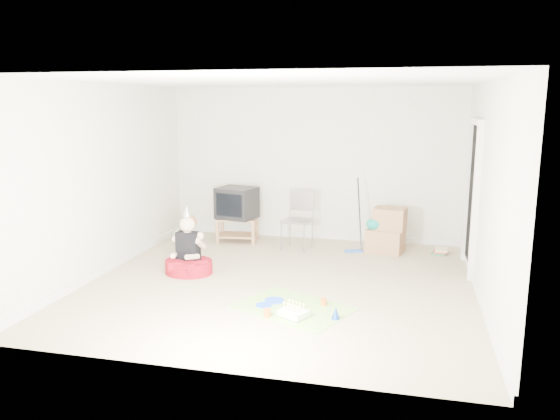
% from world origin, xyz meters
% --- Properties ---
extents(ground, '(5.00, 5.00, 0.00)m').
position_xyz_m(ground, '(0.00, 0.00, 0.00)').
color(ground, tan).
rests_on(ground, ground).
extents(doorway_recess, '(0.02, 0.90, 2.05)m').
position_xyz_m(doorway_recess, '(2.48, 1.20, 1.02)').
color(doorway_recess, black).
rests_on(doorway_recess, ground).
extents(tv_stand, '(0.71, 0.49, 0.42)m').
position_xyz_m(tv_stand, '(-1.21, 1.92, 0.25)').
color(tv_stand, '#976A44').
rests_on(tv_stand, ground).
extents(crt_tv, '(0.71, 0.63, 0.52)m').
position_xyz_m(crt_tv, '(-1.21, 1.92, 0.68)').
color(crt_tv, black).
rests_on(crt_tv, tv_stand).
extents(folding_chair, '(0.50, 0.48, 0.96)m').
position_xyz_m(folding_chair, '(-0.13, 1.72, 0.47)').
color(folding_chair, gray).
rests_on(folding_chair, ground).
extents(cardboard_boxes, '(0.65, 0.54, 0.71)m').
position_xyz_m(cardboard_boxes, '(1.29, 1.87, 0.34)').
color(cardboard_boxes, '#A77551').
rests_on(cardboard_boxes, ground).
extents(floor_mop, '(0.30, 0.37, 1.15)m').
position_xyz_m(floor_mop, '(0.79, 1.73, 0.26)').
color(floor_mop, blue).
rests_on(floor_mop, ground).
extents(book_pile, '(0.26, 0.31, 0.09)m').
position_xyz_m(book_pile, '(2.13, 1.95, 0.04)').
color(book_pile, '#297C4E').
rests_on(book_pile, ground).
extents(seated_woman, '(0.72, 0.72, 0.97)m').
position_xyz_m(seated_woman, '(-1.34, 0.10, 0.21)').
color(seated_woman, '#A00E1C').
rests_on(seated_woman, ground).
extents(party_mat, '(1.52, 1.35, 0.01)m').
position_xyz_m(party_mat, '(0.35, -0.85, 0.00)').
color(party_mat, '#FB3493').
rests_on(party_mat, ground).
extents(birthday_cake, '(0.37, 0.35, 0.14)m').
position_xyz_m(birthday_cake, '(0.42, -1.12, 0.04)').
color(birthday_cake, white).
rests_on(birthday_cake, party_mat).
extents(blue_plate_near, '(0.31, 0.31, 0.01)m').
position_xyz_m(blue_plate_near, '(0.09, -0.69, 0.01)').
color(blue_plate_near, blue).
rests_on(blue_plate_near, party_mat).
extents(blue_plate_far, '(0.26, 0.26, 0.01)m').
position_xyz_m(blue_plate_far, '(0.00, -0.86, 0.01)').
color(blue_plate_far, blue).
rests_on(blue_plate_far, party_mat).
extents(orange_cup_near, '(0.09, 0.09, 0.08)m').
position_xyz_m(orange_cup_near, '(0.69, -0.69, 0.05)').
color(orange_cup_near, orange).
rests_on(orange_cup_near, party_mat).
extents(orange_cup_far, '(0.11, 0.11, 0.09)m').
position_xyz_m(orange_cup_far, '(0.13, -1.18, 0.05)').
color(orange_cup_far, orange).
rests_on(orange_cup_far, party_mat).
extents(blue_party_hat, '(0.13, 0.13, 0.14)m').
position_xyz_m(blue_party_hat, '(0.88, -1.07, 0.08)').
color(blue_party_hat, '#1944B1').
rests_on(blue_party_hat, party_mat).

